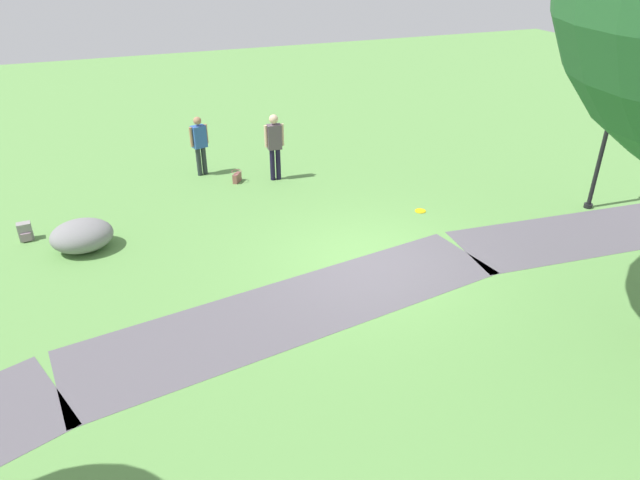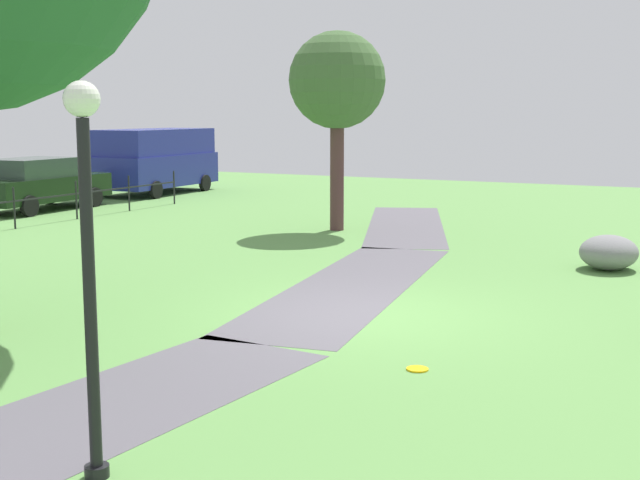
# 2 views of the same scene
# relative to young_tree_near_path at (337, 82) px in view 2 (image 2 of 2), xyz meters

# --- Properties ---
(ground_plane) EXTENTS (48.00, 48.00, 0.00)m
(ground_plane) POSITION_rel_young_tree_near_path_xyz_m (-7.92, -4.22, -3.62)
(ground_plane) COLOR #5D9249
(footpath_segment_mid) EXTENTS (8.19, 3.09, 0.01)m
(footpath_segment_mid) POSITION_rel_young_tree_near_path_xyz_m (-5.99, -3.24, -3.62)
(footpath_segment_mid) COLOR #57535B
(footpath_segment_mid) RESTS_ON ground
(footpath_segment_far) EXTENTS (8.14, 4.66, 0.01)m
(footpath_segment_far) POSITION_rel_young_tree_near_path_xyz_m (1.69, -1.17, -3.62)
(footpath_segment_far) COLOR #57535B
(footpath_segment_far) RESTS_ON ground
(young_tree_near_path) EXTENTS (2.36, 2.36, 4.86)m
(young_tree_near_path) POSITION_rel_young_tree_near_path_xyz_m (0.00, 0.00, 0.00)
(young_tree_near_path) COLOR #543335
(young_tree_near_path) RESTS_ON ground
(lamp_post) EXTENTS (0.28, 0.28, 3.16)m
(lamp_post) POSITION_rel_young_tree_near_path_xyz_m (-13.94, -4.65, -1.65)
(lamp_post) COLOR black
(lamp_post) RESTS_ON ground
(lawn_boulder) EXTENTS (1.27, 1.08, 0.65)m
(lawn_boulder) POSITION_rel_young_tree_near_path_xyz_m (-2.51, -6.87, -3.30)
(lawn_boulder) COLOR gray
(lawn_boulder) RESTS_ON ground
(frisbee_on_grass) EXTENTS (0.26, 0.26, 0.02)m
(frisbee_on_grass) POSITION_rel_young_tree_near_path_xyz_m (-10.04, -5.93, -3.61)
(frisbee_on_grass) COLOR #EEB40C
(frisbee_on_grass) RESTS_ON ground
(parked_hatchback_blue) EXTENTS (4.60, 2.13, 1.56)m
(parked_hatchback_blue) POSITION_rel_young_tree_near_path_xyz_m (-0.22, 9.80, -2.81)
(parked_hatchback_blue) COLOR black
(parked_hatchback_blue) RESTS_ON ground
(delivery_van) EXTENTS (5.12, 2.55, 2.30)m
(delivery_van) POSITION_rel_young_tree_near_path_xyz_m (5.63, 10.00, -2.36)
(delivery_van) COLOR navy
(delivery_van) RESTS_ON ground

